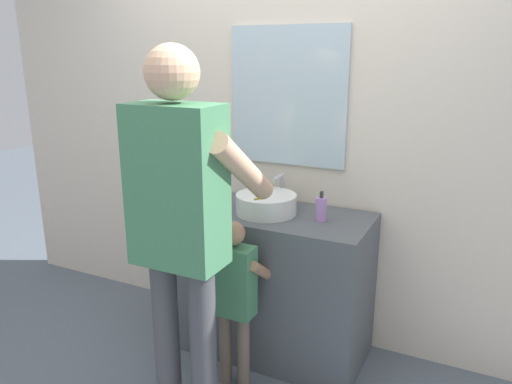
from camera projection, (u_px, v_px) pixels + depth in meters
The scene contains 9 objects.
ground_plane at pixel (244, 373), 2.76m from camera, with size 14.00×14.00×0.00m, color slate.
back_wall at pixel (291, 120), 2.92m from camera, with size 4.40×0.10×2.70m.
vanity_cabinet at pixel (267, 282), 2.90m from camera, with size 1.17×0.54×0.87m, color #4C5156.
sink_basin at pixel (266, 204), 2.75m from camera, with size 0.34×0.34×0.11m.
faucet at pixel (281, 190), 2.92m from camera, with size 0.18×0.14×0.18m.
toothbrush_cup at pixel (216, 196), 2.90m from camera, with size 0.07×0.07×0.21m.
soap_bottle at pixel (321, 209), 2.62m from camera, with size 0.06×0.06×0.17m.
child_toddler at pixel (235, 290), 2.52m from camera, with size 0.29×0.29×0.94m.
adult_parent at pixel (180, 210), 2.17m from camera, with size 0.55×0.58×1.78m.
Camera 1 is at (1.10, -2.10, 1.74)m, focal length 34.32 mm.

